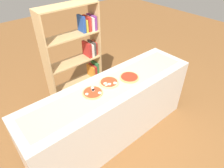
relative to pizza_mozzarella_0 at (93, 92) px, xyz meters
The scene contains 7 objects.
ground_plane 0.96m from the pizza_mozzarella_0, ahead, with size 12.00×12.00×0.00m, color brown.
counter 0.54m from the pizza_mozzarella_0, ahead, with size 2.37×0.62×0.91m, color beige.
parchment_paper 0.27m from the pizza_mozzarella_0, ahead, with size 2.20×0.40×0.00m, color beige.
pizza_mozzarella_0 is the anchor object (origin of this frame).
pizza_mozzarella_1 0.27m from the pizza_mozzarella_0, ahead, with size 0.24×0.24×0.03m.
pizza_plain_2 0.54m from the pizza_mozzarella_0, ahead, with size 0.24×0.24×0.02m.
bookshelf 0.97m from the pizza_mozzarella_0, 65.56° to the left, with size 0.86×0.28×1.66m.
Camera 1 is at (-1.25, -1.46, 2.36)m, focal length 31.86 mm.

